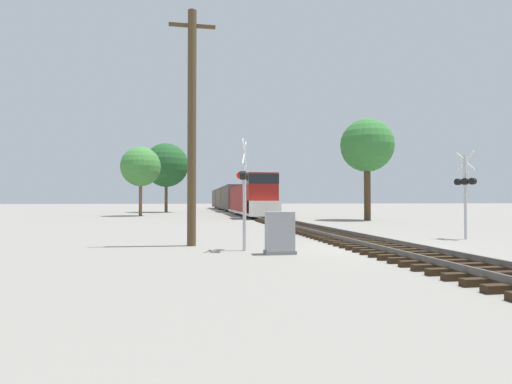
# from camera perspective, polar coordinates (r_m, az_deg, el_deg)

# --- Properties ---
(ground_plane) EXTENTS (400.00, 400.00, 0.00)m
(ground_plane) POSITION_cam_1_polar(r_m,az_deg,el_deg) (15.28, 16.91, -7.73)
(ground_plane) COLOR gray
(rail_track_bed) EXTENTS (2.60, 160.00, 0.31)m
(rail_track_bed) POSITION_cam_1_polar(r_m,az_deg,el_deg) (15.26, 16.91, -7.22)
(rail_track_bed) COLOR black
(rail_track_bed) RESTS_ON ground
(freight_train) EXTENTS (2.86, 60.91, 4.32)m
(freight_train) POSITION_cam_1_polar(r_m,az_deg,el_deg) (65.58, -3.64, -0.96)
(freight_train) COLOR maroon
(freight_train) RESTS_ON ground
(crossing_signal_near) EXTENTS (0.54, 1.01, 3.86)m
(crossing_signal_near) POSITION_cam_1_polar(r_m,az_deg,el_deg) (13.92, -1.77, 1.28)
(crossing_signal_near) COLOR #B7B7BC
(crossing_signal_near) RESTS_ON ground
(crossing_signal_far) EXTENTS (0.58, 1.00, 3.97)m
(crossing_signal_far) POSITION_cam_1_polar(r_m,az_deg,el_deg) (20.34, 27.76, 0.82)
(crossing_signal_far) COLOR #B7B7BC
(crossing_signal_far) RESTS_ON ground
(relay_cabinet) EXTENTS (1.00, 0.55, 1.38)m
(relay_cabinet) POSITION_cam_1_polar(r_m,az_deg,el_deg) (13.08, 3.42, -5.90)
(relay_cabinet) COLOR slate
(relay_cabinet) RESTS_ON ground
(utility_pole) EXTENTS (1.80, 0.34, 9.16)m
(utility_pole) POSITION_cam_1_polar(r_m,az_deg,el_deg) (15.86, -9.15, 9.44)
(utility_pole) COLOR #4C3A23
(utility_pole) RESTS_ON ground
(tree_far_right) EXTENTS (4.71, 4.71, 9.01)m
(tree_far_right) POSITION_cam_1_polar(r_m,az_deg,el_deg) (36.97, 15.58, 6.35)
(tree_far_right) COLOR #473521
(tree_far_right) RESTS_ON ground
(tree_mid_background) EXTENTS (4.46, 4.46, 7.80)m
(tree_mid_background) POSITION_cam_1_polar(r_m,az_deg,el_deg) (46.82, -16.15, 3.49)
(tree_mid_background) COLOR brown
(tree_mid_background) RESTS_ON ground
(tree_deep_background) EXTENTS (6.45, 6.45, 10.18)m
(tree_deep_background) POSITION_cam_1_polar(r_m,az_deg,el_deg) (60.31, -12.70, 3.76)
(tree_deep_background) COLOR brown
(tree_deep_background) RESTS_ON ground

